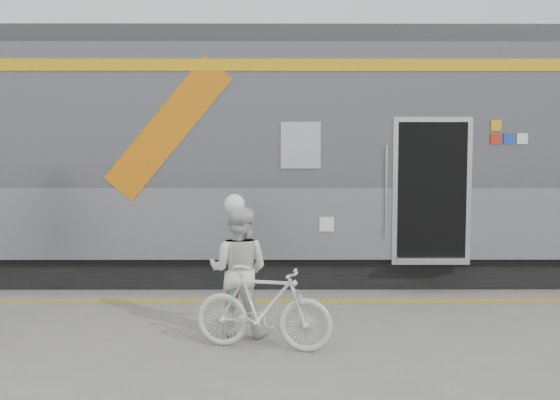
{
  "coord_description": "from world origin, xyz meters",
  "views": [
    {
      "loc": [
        0.72,
        -6.28,
        2.08
      ],
      "look_at": [
        0.74,
        1.6,
        1.5
      ],
      "focal_mm": 38.0,
      "sensor_mm": 36.0,
      "label": 1
    }
  ],
  "objects": [
    {
      "name": "ground",
      "position": [
        0.0,
        0.0,
        0.0
      ],
      "size": [
        90.0,
        90.0,
        0.0
      ],
      "primitive_type": "plane",
      "color": "slate",
      "rests_on": "ground"
    },
    {
      "name": "bicycle_right",
      "position": [
        0.56,
        -0.02,
        0.46
      ],
      "size": [
        1.58,
        0.77,
        0.91
      ],
      "primitive_type": "imported",
      "rotation": [
        0.0,
        0.0,
        1.33
      ],
      "color": "silver",
      "rests_on": "ground"
    },
    {
      "name": "helmet_woman",
      "position": [
        0.26,
        0.53,
        1.63
      ],
      "size": [
        0.24,
        0.24,
        0.24
      ],
      "primitive_type": "sphere",
      "color": "white",
      "rests_on": "woman"
    },
    {
      "name": "woman",
      "position": [
        0.26,
        0.53,
        0.75
      ],
      "size": [
        0.85,
        0.73,
        1.51
      ],
      "primitive_type": "imported",
      "rotation": [
        0.0,
        0.0,
        2.91
      ],
      "color": "silver",
      "rests_on": "ground"
    },
    {
      "name": "train",
      "position": [
        0.87,
        4.19,
        2.05
      ],
      "size": [
        24.0,
        3.17,
        4.1
      ],
      "color": "black",
      "rests_on": "ground"
    },
    {
      "name": "safety_strip",
      "position": [
        0.0,
        2.15,
        0.0
      ],
      "size": [
        24.0,
        0.12,
        0.01
      ],
      "primitive_type": "cube",
      "color": "gold",
      "rests_on": "ground"
    }
  ]
}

